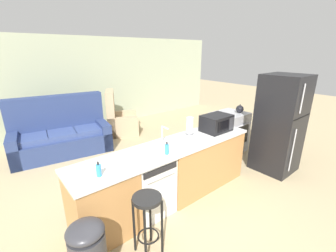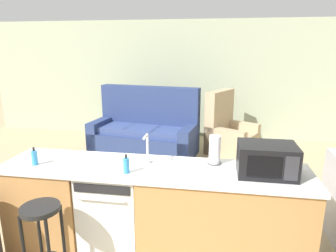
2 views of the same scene
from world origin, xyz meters
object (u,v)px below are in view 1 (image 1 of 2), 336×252
(paper_towel_roll, at_px, (190,126))
(soap_bottle, at_px, (167,149))
(dishwasher, at_px, (148,185))
(couch, at_px, (61,135))
(stove_range, at_px, (228,132))
(refrigerator, at_px, (280,124))
(microwave, at_px, (216,123))
(dish_soap_bottle, at_px, (99,170))
(bar_stool, at_px, (147,213))
(armchair, at_px, (119,121))
(kettle, at_px, (240,109))

(paper_towel_roll, bearing_deg, soap_bottle, -155.34)
(dishwasher, bearing_deg, couch, 97.29)
(stove_range, bearing_deg, refrigerator, -90.01)
(dishwasher, relative_size, soap_bottle, 4.77)
(paper_towel_roll, bearing_deg, microwave, -22.02)
(dishwasher, distance_m, stove_range, 2.66)
(refrigerator, distance_m, soap_bottle, 2.43)
(dish_soap_bottle, bearing_deg, stove_range, 11.53)
(refrigerator, height_order, microwave, refrigerator)
(dishwasher, bearing_deg, dish_soap_bottle, -169.84)
(dishwasher, distance_m, couch, 2.92)
(refrigerator, height_order, bar_stool, refrigerator)
(dishwasher, bearing_deg, armchair, 69.03)
(microwave, bearing_deg, stove_range, 25.19)
(microwave, distance_m, armchair, 3.26)
(microwave, bearing_deg, dish_soap_bottle, -176.57)
(stove_range, xyz_separation_m, dish_soap_bottle, (-3.33, -0.68, 0.52))
(dish_soap_bottle, bearing_deg, armchair, 59.52)
(paper_towel_roll, relative_size, bar_stool, 0.38)
(microwave, height_order, bar_stool, microwave)
(dishwasher, distance_m, dish_soap_bottle, 0.92)
(microwave, xyz_separation_m, couch, (-1.80, 2.90, -0.65))
(microwave, xyz_separation_m, armchair, (-0.21, 3.18, -0.69))
(dishwasher, distance_m, armchair, 3.40)
(stove_range, height_order, refrigerator, refrigerator)
(stove_range, height_order, bar_stool, stove_range)
(stove_range, height_order, dish_soap_bottle, dish_soap_bottle)
(couch, bearing_deg, dishwasher, -82.71)
(stove_range, height_order, kettle, kettle)
(dish_soap_bottle, bearing_deg, paper_towel_roll, 10.43)
(microwave, xyz_separation_m, paper_towel_roll, (-0.46, 0.18, -0.00))
(soap_bottle, distance_m, dish_soap_bottle, 0.93)
(microwave, height_order, couch, couch)
(bar_stool, height_order, couch, couch)
(dishwasher, height_order, bar_stool, dishwasher)
(stove_range, height_order, couch, couch)
(refrigerator, xyz_separation_m, dish_soap_bottle, (-3.33, 0.42, 0.06))
(armchair, bearing_deg, kettle, -60.58)
(armchair, bearing_deg, paper_towel_roll, -94.61)
(microwave, relative_size, paper_towel_roll, 1.77)
(refrigerator, bearing_deg, bar_stool, -179.24)
(refrigerator, relative_size, armchair, 1.52)
(soap_bottle, bearing_deg, dishwasher, 138.72)
(kettle, distance_m, armchair, 3.22)
(paper_towel_roll, bearing_deg, dish_soap_bottle, -169.57)
(paper_towel_roll, xyz_separation_m, dish_soap_bottle, (-1.70, -0.31, -0.07))
(dish_soap_bottle, relative_size, armchair, 0.15)
(microwave, relative_size, bar_stool, 0.68)
(stove_range, xyz_separation_m, soap_bottle, (-2.40, -0.72, 0.52))
(couch, bearing_deg, dish_soap_bottle, -96.73)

